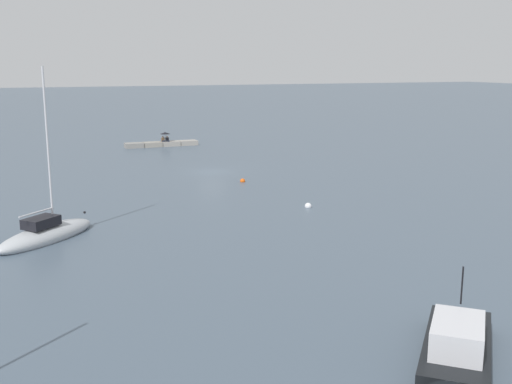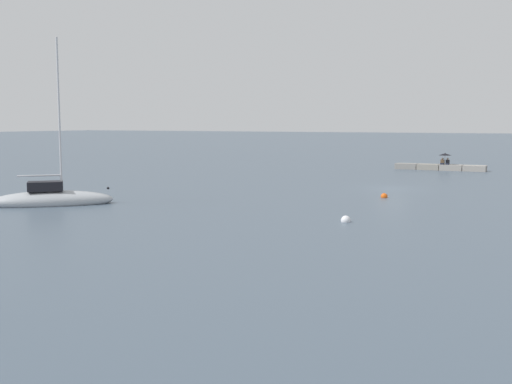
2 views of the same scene
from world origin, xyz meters
The scene contains 9 objects.
ground_plane centered at (0.00, 0.00, 0.00)m, with size 500.00×500.00×0.00m, color #475666.
seawall_pier centered at (0.00, -21.19, 0.31)m, with size 9.61×1.69×0.62m.
person_seated_dark_left centered at (-0.79, -21.13, 0.88)m, with size 0.41×0.62×0.73m.
person_seated_brown_right centered at (-0.23, -21.21, 0.88)m, with size 0.41×0.62×0.73m.
umbrella_open_black centered at (-0.51, -21.12, 1.74)m, with size 1.35×1.35×1.29m.
sailboat_grey_mid centered at (17.03, 19.30, 0.38)m, with size 7.08×6.70×10.89m.
motorboat_black_near centered at (5.04, 42.33, 0.44)m, with size 6.67×6.94×4.14m.
mooring_buoy_mid centered at (-0.97, 6.14, 0.08)m, with size 0.47×0.47×0.47m.
mooring_buoy_far centered at (-1.90, 17.56, 0.09)m, with size 0.52×0.52×0.52m.
Camera 1 is at (18.80, 57.76, 10.61)m, focal length 42.92 mm.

